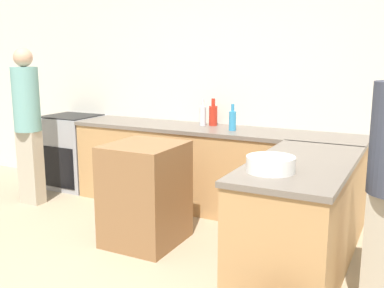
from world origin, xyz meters
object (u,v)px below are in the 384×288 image
hot_sauce_bottle (213,115)px  vinegar_bottle_clear (203,115)px  island_table (145,194)px  person_by_range (27,119)px  dish_soap_bottle (233,120)px  range_oven (73,151)px  mixing_bowl (271,164)px

hot_sauce_bottle → vinegar_bottle_clear: (-0.10, -0.06, -0.00)m
island_table → person_by_range: person_by_range is taller
island_table → dish_soap_bottle: (0.41, 0.99, 0.55)m
island_table → hot_sauce_bottle: bearing=85.0°
range_oven → person_by_range: (0.05, -0.72, 0.50)m
mixing_bowl → person_by_range: person_by_range is taller
island_table → person_by_range: 1.81m
island_table → vinegar_bottle_clear: size_ratio=3.09×
vinegar_bottle_clear → hot_sauce_bottle: bearing=29.7°
hot_sauce_bottle → vinegar_bottle_clear: hot_sauce_bottle is taller
island_table → person_by_range: size_ratio=0.52×
vinegar_bottle_clear → dish_soap_bottle: bearing=-20.3°
mixing_bowl → vinegar_bottle_clear: (-1.23, 1.54, 0.06)m
hot_sauce_bottle → person_by_range: bearing=-154.2°
island_table → dish_soap_bottle: dish_soap_bottle is taller
island_table → vinegar_bottle_clear: bearing=89.7°
dish_soap_bottle → person_by_range: (-2.12, -0.67, -0.05)m
hot_sauce_bottle → dish_soap_bottle: hot_sauce_bottle is taller
range_oven → hot_sauce_bottle: bearing=4.7°
vinegar_bottle_clear → person_by_range: bearing=-154.5°
vinegar_bottle_clear → person_by_range: person_by_range is taller
range_oven → vinegar_bottle_clear: (1.76, 0.10, 0.55)m
hot_sauce_bottle → island_table: bearing=-95.0°
mixing_bowl → hot_sauce_bottle: (-1.14, 1.59, 0.06)m
range_oven → mixing_bowl: bearing=-25.7°
island_table → hot_sauce_bottle: (0.10, 1.19, 0.56)m
hot_sauce_bottle → vinegar_bottle_clear: bearing=-150.3°
mixing_bowl → dish_soap_bottle: 1.62m
range_oven → person_by_range: size_ratio=0.53×
island_table → mixing_bowl: size_ratio=2.78×
island_table → range_oven: bearing=149.4°
island_table → mixing_bowl: 1.39m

